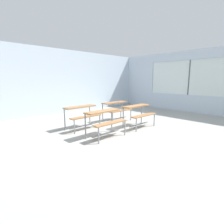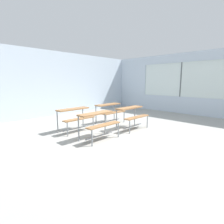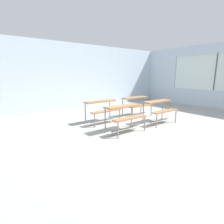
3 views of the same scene
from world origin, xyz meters
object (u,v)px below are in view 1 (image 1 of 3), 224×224
at_px(desk_bench_r0c0, 105,117).
at_px(desk_bench_r1c0, 82,112).
at_px(desk_bench_r0c1, 139,111).
at_px(desk_bench_r1c1, 117,107).

bearing_deg(desk_bench_r0c0, desk_bench_r1c0, 88.95).
height_order(desk_bench_r0c0, desk_bench_r0c1, same).
xyz_separation_m(desk_bench_r0c0, desk_bench_r1c0, (-0.01, 1.14, 0.00)).
bearing_deg(desk_bench_r0c1, desk_bench_r0c0, 179.42).
bearing_deg(desk_bench_r1c1, desk_bench_r0c1, -94.21).
relative_size(desk_bench_r1c0, desk_bench_r1c1, 1.01).
bearing_deg(desk_bench_r1c1, desk_bench_r1c0, -179.74).
distance_m(desk_bench_r0c0, desk_bench_r1c0, 1.14).
relative_size(desk_bench_r0c1, desk_bench_r1c1, 1.01).
relative_size(desk_bench_r0c0, desk_bench_r1c0, 1.00).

